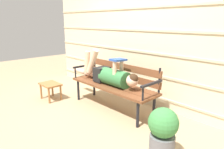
{
  "coord_description": "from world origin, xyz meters",
  "views": [
    {
      "loc": [
        2.44,
        -2.23,
        1.48
      ],
      "look_at": [
        0.0,
        0.07,
        0.61
      ],
      "focal_mm": 33.07,
      "sensor_mm": 36.0,
      "label": 1
    }
  ],
  "objects": [
    {
      "name": "ground_plane",
      "position": [
        0.0,
        0.0,
        0.0
      ],
      "size": [
        12.0,
        12.0,
        0.0
      ],
      "primitive_type": "plane",
      "color": "tan"
    },
    {
      "name": "house_siding",
      "position": [
        0.0,
        0.71,
        1.14
      ],
      "size": [
        4.97,
        0.08,
        2.28
      ],
      "color": "beige",
      "rests_on": "ground"
    },
    {
      "name": "park_bench",
      "position": [
        0.0,
        0.14,
        0.46
      ],
      "size": [
        1.68,
        0.52,
        0.81
      ],
      "color": "brown",
      "rests_on": "ground"
    },
    {
      "name": "reclining_person",
      "position": [
        -0.08,
        0.07,
        0.6
      ],
      "size": [
        1.75,
        0.28,
        0.59
      ],
      "color": "#33703D"
    },
    {
      "name": "footstool",
      "position": [
        -1.13,
        -0.5,
        0.26
      ],
      "size": [
        0.42,
        0.3,
        0.32
      ],
      "color": "#9E6638",
      "rests_on": "ground"
    },
    {
      "name": "potted_plant",
      "position": [
        1.37,
        -0.47,
        0.32
      ],
      "size": [
        0.33,
        0.33,
        0.6
      ],
      "color": "slate",
      "rests_on": "ground"
    }
  ]
}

